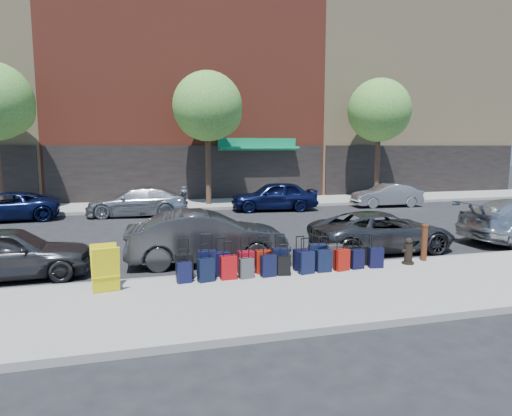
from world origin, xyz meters
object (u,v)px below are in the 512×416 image
object	(u,v)px
display_rack	(105,269)
car_near_1	(207,237)
tree_right	(381,112)
bollard	(424,242)
car_far_0	(4,207)
suitcase_front_5	(280,260)
car_far_3	(387,195)
car_far_2	(274,196)
fire_hydrant	(408,252)
car_near_2	(382,231)
car_far_1	(138,202)
tree_center	(210,108)
car_near_0	(8,253)

from	to	relation	value
display_rack	car_near_1	bearing A→B (deg)	33.32
tree_right	car_near_1	distance (m)	18.37
bollard	car_far_0	xyz separation A→B (m)	(-13.49, 11.74, -0.03)
suitcase_front_5	car_far_3	distance (m)	15.37
display_rack	car_far_2	size ratio (longest dim) A/B	0.23
fire_hydrant	car_far_3	xyz separation A→B (m)	(6.46, 11.79, 0.15)
fire_hydrant	car_near_2	size ratio (longest dim) A/B	0.16
car_near_1	fire_hydrant	bearing A→B (deg)	-108.64
car_near_2	car_far_3	world-z (taller)	car_near_2
tree_right	car_near_1	world-z (taller)	tree_right
tree_right	car_near_1	xyz separation A→B (m)	(-12.75, -12.38, -4.66)
fire_hydrant	car_near_1	size ratio (longest dim) A/B	0.16
car_near_2	car_far_2	size ratio (longest dim) A/B	1.03
car_far_3	fire_hydrant	bearing A→B (deg)	-25.47
car_far_1	suitcase_front_5	bearing A→B (deg)	23.42
suitcase_front_5	car_far_2	bearing A→B (deg)	77.74
tree_center	car_far_0	world-z (taller)	tree_center
tree_right	fire_hydrant	world-z (taller)	tree_right
tree_right	display_rack	world-z (taller)	tree_right
car_far_0	bollard	bearing A→B (deg)	42.69
suitcase_front_5	car_far_0	distance (m)	14.93
bollard	display_rack	xyz separation A→B (m)	(-8.54, -0.50, -0.02)
tree_center	car_far_2	xyz separation A→B (m)	(2.90, -2.54, -4.65)
tree_right	suitcase_front_5	distance (m)	18.80
tree_center	car_far_3	xyz separation A→B (m)	(9.44, -2.70, -4.78)
car_near_1	suitcase_front_5	bearing A→B (deg)	-136.88
tree_center	suitcase_front_5	size ratio (longest dim) A/B	7.38
display_rack	bollard	bearing A→B (deg)	-5.26
car_near_2	car_far_0	distance (m)	16.53
bollard	car_far_3	xyz separation A→B (m)	(5.82, 11.59, -0.04)
suitcase_front_5	car_far_0	size ratio (longest dim) A/B	0.21
fire_hydrant	car_far_0	world-z (taller)	car_far_0
car_near_1	car_far_3	bearing A→B (deg)	-47.01
car_near_1	car_near_2	xyz separation A→B (m)	(5.68, 0.03, -0.11)
car_near_1	car_far_3	xyz separation A→B (m)	(11.69, 9.68, -0.12)
car_near_1	car_near_2	size ratio (longest dim) A/B	0.99
tree_center	car_near_0	xyz separation A→B (m)	(-7.38, -12.66, -4.73)
car_far_1	tree_center	bearing A→B (deg)	130.17
fire_hydrant	car_far_0	bearing A→B (deg)	144.54
car_near_0	car_far_0	distance (m)	10.42
tree_center	car_far_0	xyz separation A→B (m)	(-9.88, -2.54, -4.76)
car_far_1	car_far_3	bearing A→B (deg)	96.91
car_near_2	car_far_3	size ratio (longest dim) A/B	1.20
suitcase_front_5	tree_center	bearing A→B (deg)	91.94
fire_hydrant	car_near_2	xyz separation A→B (m)	(0.45, 2.14, 0.16)
car_near_0	car_far_1	distance (m)	10.59
suitcase_front_5	fire_hydrant	world-z (taller)	suitcase_front_5
tree_right	car_far_1	size ratio (longest dim) A/B	1.51
car_near_0	car_far_0	xyz separation A→B (m)	(-2.50, 10.11, -0.04)
tree_center	display_rack	xyz separation A→B (m)	(-4.92, -14.79, -4.75)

